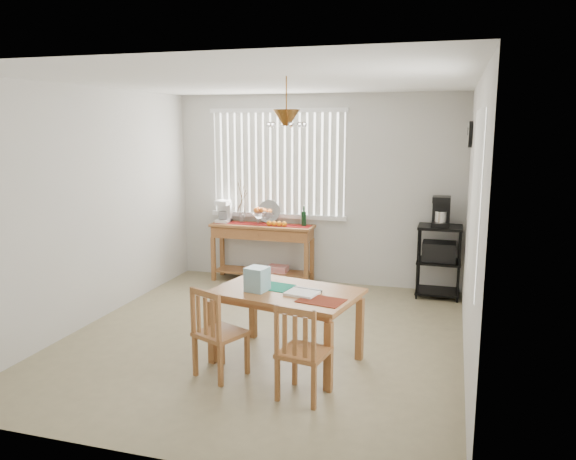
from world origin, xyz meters
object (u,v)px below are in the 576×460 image
(wire_cart, at_px, (439,254))
(cart_items, at_px, (441,212))
(dining_table, at_px, (286,299))
(chair_left, at_px, (218,333))
(sideboard, at_px, (263,239))
(chair_right, at_px, (302,352))

(wire_cart, height_order, cart_items, cart_items)
(dining_table, bearing_deg, chair_left, -135.05)
(wire_cart, bearing_deg, sideboard, 179.19)
(sideboard, distance_m, wire_cart, 2.39)
(cart_items, distance_m, chair_left, 3.54)
(chair_left, bearing_deg, sideboard, 101.59)
(dining_table, relative_size, chair_left, 1.75)
(sideboard, height_order, chair_right, sideboard)
(dining_table, bearing_deg, wire_cart, 62.55)
(wire_cart, relative_size, chair_right, 1.15)
(dining_table, distance_m, chair_right, 0.78)
(sideboard, height_order, wire_cart, wire_cart)
(sideboard, distance_m, dining_table, 2.75)
(sideboard, height_order, dining_table, sideboard)
(sideboard, relative_size, chair_left, 1.78)
(wire_cart, xyz_separation_m, chair_left, (-1.78, -2.97, -0.16))
(wire_cart, relative_size, cart_items, 2.43)
(wire_cart, relative_size, chair_left, 1.13)
(sideboard, bearing_deg, chair_right, -65.85)
(sideboard, bearing_deg, dining_table, -66.42)
(cart_items, height_order, chair_right, cart_items)
(cart_items, bearing_deg, wire_cart, -90.00)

